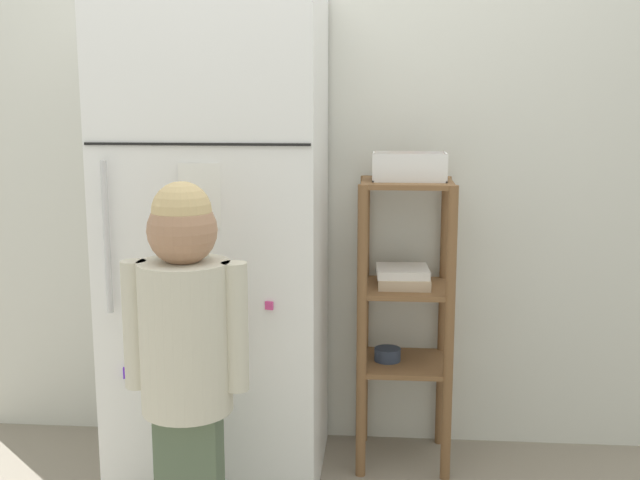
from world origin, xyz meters
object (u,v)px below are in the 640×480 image
at_px(pantry_shelf_unit, 404,299).
at_px(fruit_bin, 408,170).
at_px(child_standing, 186,336).
at_px(refrigerator, 220,240).

xyz_separation_m(pantry_shelf_unit, fruit_bin, (0.01, -0.01, 0.47)).
xyz_separation_m(child_standing, fruit_bin, (0.64, 0.68, 0.42)).
relative_size(refrigerator, pantry_shelf_unit, 1.62).
distance_m(pantry_shelf_unit, fruit_bin, 0.47).
xyz_separation_m(refrigerator, fruit_bin, (0.66, 0.13, 0.24)).
distance_m(child_standing, fruit_bin, 1.02).
bearing_deg(refrigerator, child_standing, -88.61).
height_order(refrigerator, fruit_bin, refrigerator).
bearing_deg(refrigerator, pantry_shelf_unit, 11.88).
bearing_deg(child_standing, pantry_shelf_unit, 47.12).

